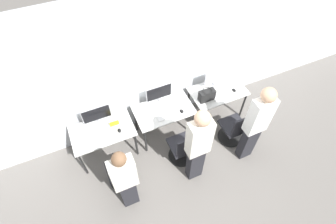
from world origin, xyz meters
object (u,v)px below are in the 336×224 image
Objects in this scene: mouse_center at (182,111)px; office_chair_center at (183,148)px; person_left at (125,179)px; monitor_center at (159,94)px; handbag at (207,95)px; person_right at (256,123)px; keyboard_center at (167,115)px; person_center at (198,145)px; mouse_right at (234,90)px; keyboard_left at (104,137)px; office_chair_right at (234,129)px; monitor_right at (216,77)px; keyboard_right at (222,96)px; office_chair_left at (121,173)px; mouse_left at (119,130)px; monitor_left at (97,115)px.

mouse_center is 0.67m from office_chair_center.
monitor_center is (1.07, 1.27, 0.09)m from person_left.
monitor_center is at bearing 160.00° from handbag.
keyboard_center is at bearing 141.58° from person_right.
office_chair_center is (0.07, -0.90, -0.58)m from monitor_center.
office_chair_center is 0.49× the size of person_center.
mouse_right is (1.35, 0.58, 0.37)m from office_chair_center.
keyboard_center is 0.44× the size of office_chair_center.
keyboard_left is 0.44× the size of office_chair_right.
person_left is at bearing -151.19° from monitor_right.
person_center is (-0.16, -0.88, 0.26)m from mouse_center.
keyboard_right is at bearing -90.00° from monitor_right.
keyboard_right is at bearing 13.91° from office_chair_left.
mouse_center is at bearing -2.55° from mouse_left.
mouse_right is at bearing 74.82° from person_right.
mouse_right is 1.03m from person_right.
monitor_right is at bearing 90.80° from person_right.
mouse_right is at bearing 20.76° from person_left.
monitor_left reaches higher than mouse_left.
mouse_center is at bearing 20.98° from office_chair_left.
person_center reaches higher than mouse_left.
person_left is 2.67m from mouse_right.
monitor_left is at bearing 173.42° from mouse_right.
monitor_center is 1.62× the size of handbag.
person_center reaches higher than keyboard_center.
handbag is (1.98, -0.27, -0.11)m from monitor_left.
office_chair_left is 0.61m from person_left.
handbag reaches higher than office_chair_center.
office_chair_right is at bearing -90.72° from monitor_right.
office_chair_left is at bearing 170.38° from person_right.
mouse_center reaches higher than keyboard_center.
keyboard_right is at bearing -0.58° from mouse_left.
mouse_left is 0.10× the size of office_chair_center.
monitor_right reaches higher than office_chair_center.
person_center is (1.26, -0.91, 0.27)m from keyboard_left.
monitor_right is 0.27× the size of person_right.
monitor_right is at bearing 28.81° from person_left.
person_left is 2.13m from handbag.
keyboard_left is 0.44× the size of office_chair_left.
monitor_left is 5.39× the size of mouse_left.
monitor_center reaches higher than keyboard_right.
monitor_left is 2.60m from mouse_right.
person_left is at bearing -85.01° from keyboard_left.
monitor_right is (0.87, 0.33, 0.21)m from mouse_center.
keyboard_center is 0.84m from handbag.
person_center is at bearing -44.47° from monitor_left.
keyboard_center is 1.32m from office_chair_right.
office_chair_right is at bearing -63.35° from handbag.
person_center is 19.70× the size of mouse_right.
person_right is at bearing -89.20° from monitor_right.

